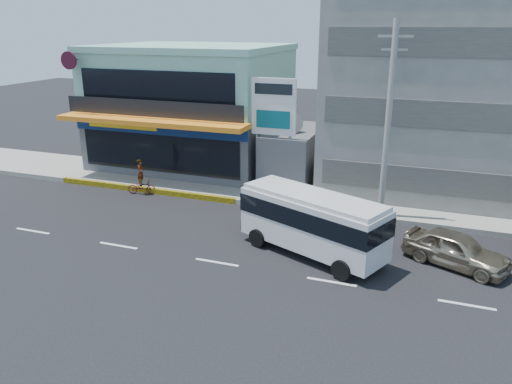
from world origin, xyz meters
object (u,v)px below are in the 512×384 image
concrete_building (474,73)px  utility_pole_near (388,123)px  sedan (456,249)px  shop_building (193,110)px  motorcycle_rider (141,183)px  satellite_dish (290,131)px  minibus (312,219)px  billboard (274,113)px

concrete_building → utility_pole_near: size_ratio=1.60×
sedan → shop_building: bearing=82.5°
utility_pole_near → sedan: 7.06m
motorcycle_rider → concrete_building: bearing=24.5°
sedan → motorcycle_rider: 17.97m
satellite_dish → minibus: 9.72m
utility_pole_near → minibus: 6.70m
billboard → satellite_dish: bearing=74.5°
concrete_building → utility_pole_near: bearing=-117.8°
satellite_dish → minibus: (3.62, -8.82, -1.89)m
shop_building → billboard: 8.92m
concrete_building → motorcycle_rider: 20.77m
satellite_dish → utility_pole_near: size_ratio=0.15×
shop_building → billboard: size_ratio=1.80×
shop_building → concrete_building: size_ratio=0.77×
minibus → shop_building: bearing=134.6°
satellite_dish → sedan: 12.67m
shop_building → utility_pole_near: (14.00, -6.55, 1.15)m
satellite_dish → shop_building: bearing=159.8°
billboard → minibus: billboard is taller
shop_building → concrete_building: 18.28m
satellite_dish → utility_pole_near: bearing=-31.0°
billboard → sedan: size_ratio=1.58×
motorcycle_rider → shop_building: bearing=89.9°
satellite_dish → minibus: satellite_dish is taller
motorcycle_rider → minibus: bearing=-21.7°
utility_pole_near → minibus: size_ratio=1.42×
billboard → minibus: size_ratio=0.98×
shop_building → motorcycle_rider: 7.87m
shop_building → billboard: shop_building is taller
utility_pole_near → minibus: utility_pole_near is taller
satellite_dish → motorcycle_rider: 9.49m
utility_pole_near → motorcycle_rider: (-14.01, -0.60, -4.44)m
utility_pole_near → billboard: bearing=164.5°
billboard → shop_building: bearing=147.7°
concrete_building → billboard: (-10.50, -5.80, -2.07)m
billboard → minibus: 8.76m
minibus → billboard: bearing=120.4°
sedan → motorcycle_rider: bearing=102.4°
utility_pole_near → satellite_dish: bearing=149.0°
concrete_building → billboard: 12.17m
shop_building → utility_pole_near: 15.50m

